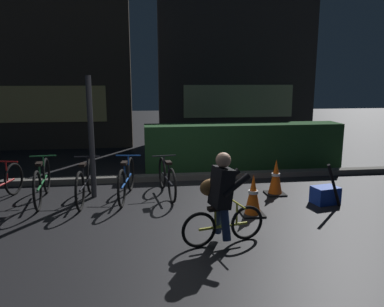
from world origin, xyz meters
name	(u,v)px	position (x,y,z in m)	size (l,w,h in m)	color
ground_plane	(185,216)	(0.00, 0.00, 0.00)	(40.00, 40.00, 0.00)	black
sidewalk_curb	(173,177)	(0.00, 2.20, 0.06)	(12.00, 0.24, 0.12)	#56544F
hedge_row	(243,146)	(1.80, 3.10, 0.54)	(4.80, 0.70, 1.09)	#214723
storefront_left	(46,74)	(-3.54, 6.50, 2.28)	(5.14, 0.54, 4.59)	#42382D
storefront_right	(238,70)	(2.65, 7.20, 2.45)	(5.44, 0.54, 4.92)	#383330
street_post	(91,138)	(-1.56, 1.20, 1.11)	(0.10, 0.10, 2.23)	#2D2D33
parked_bike_left_mid	(42,182)	(-2.44, 1.08, 0.36)	(0.46, 1.70, 0.78)	black
parked_bike_center_left	(86,182)	(-1.67, 0.99, 0.35)	(0.46, 1.67, 0.77)	black
parked_bike_center_right	(126,180)	(-0.95, 1.06, 0.34)	(0.46, 1.64, 0.76)	black
parked_bike_right_mid	(167,178)	(-0.21, 1.15, 0.33)	(0.46, 1.55, 0.72)	black
traffic_cone_near	(253,195)	(1.10, -0.10, 0.33)	(0.36, 0.36, 0.68)	black
traffic_cone_far	(276,178)	(1.84, 0.91, 0.33)	(0.36, 0.36, 0.68)	black
blue_crate	(325,195)	(2.54, 0.30, 0.15)	(0.44, 0.32, 0.30)	#193DB7
cyclist	(221,198)	(0.37, -1.06, 0.63)	(1.17, 0.50, 1.25)	black
closed_umbrella	(334,186)	(2.55, 0.05, 0.39)	(0.05, 0.05, 0.85)	black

